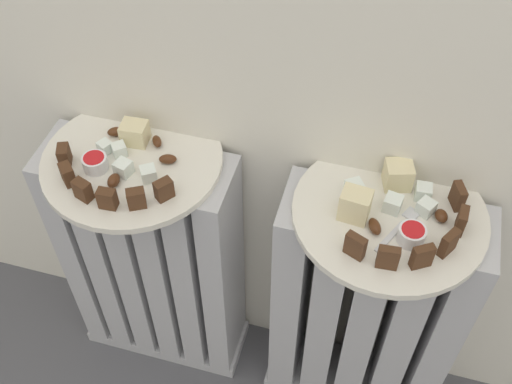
% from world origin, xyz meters
% --- Properties ---
extents(radiator_left, '(0.35, 0.13, 0.58)m').
position_xyz_m(radiator_left, '(-0.21, 0.28, 0.29)').
color(radiator_left, '#B2B2B7').
rests_on(radiator_left, ground_plane).
extents(radiator_right, '(0.35, 0.13, 0.58)m').
position_xyz_m(radiator_right, '(0.21, 0.28, 0.29)').
color(radiator_right, '#B2B2B7').
rests_on(radiator_right, ground_plane).
extents(plate_left, '(0.30, 0.30, 0.01)m').
position_xyz_m(plate_left, '(-0.21, 0.28, 0.59)').
color(plate_left, silver).
rests_on(plate_left, radiator_left).
extents(plate_right, '(0.30, 0.30, 0.01)m').
position_xyz_m(plate_right, '(0.21, 0.28, 0.59)').
color(plate_right, silver).
rests_on(plate_right, radiator_right).
extents(dark_cake_slice_left_0, '(0.03, 0.03, 0.03)m').
position_xyz_m(dark_cake_slice_left_0, '(-0.31, 0.24, 0.61)').
color(dark_cake_slice_left_0, '#472B19').
rests_on(dark_cake_slice_left_0, plate_left).
extents(dark_cake_slice_left_1, '(0.03, 0.03, 0.03)m').
position_xyz_m(dark_cake_slice_left_1, '(-0.28, 0.21, 0.61)').
color(dark_cake_slice_left_1, '#472B19').
rests_on(dark_cake_slice_left_1, plate_left).
extents(dark_cake_slice_left_2, '(0.03, 0.03, 0.03)m').
position_xyz_m(dark_cake_slice_left_2, '(-0.25, 0.18, 0.61)').
color(dark_cake_slice_left_2, '#472B19').
rests_on(dark_cake_slice_left_2, plate_left).
extents(dark_cake_slice_left_3, '(0.03, 0.02, 0.03)m').
position_xyz_m(dark_cake_slice_left_3, '(-0.20, 0.18, 0.61)').
color(dark_cake_slice_left_3, '#472B19').
rests_on(dark_cake_slice_left_3, plate_left).
extents(dark_cake_slice_left_4, '(0.03, 0.03, 0.03)m').
position_xyz_m(dark_cake_slice_left_4, '(-0.16, 0.19, 0.61)').
color(dark_cake_slice_left_4, '#472B19').
rests_on(dark_cake_slice_left_4, plate_left).
extents(dark_cake_slice_left_5, '(0.03, 0.03, 0.03)m').
position_xyz_m(dark_cake_slice_left_5, '(-0.13, 0.22, 0.61)').
color(dark_cake_slice_left_5, '#472B19').
rests_on(dark_cake_slice_left_5, plate_left).
extents(marble_cake_slice_left_0, '(0.04, 0.04, 0.04)m').
position_xyz_m(marble_cake_slice_left_0, '(-0.22, 0.32, 0.61)').
color(marble_cake_slice_left_0, beige).
rests_on(marble_cake_slice_left_0, plate_left).
extents(turkish_delight_left_0, '(0.03, 0.03, 0.02)m').
position_xyz_m(turkish_delight_left_0, '(-0.26, 0.28, 0.60)').
color(turkish_delight_left_0, white).
rests_on(turkish_delight_left_0, plate_left).
extents(turkish_delight_left_1, '(0.03, 0.03, 0.02)m').
position_xyz_m(turkish_delight_left_1, '(-0.17, 0.24, 0.60)').
color(turkish_delight_left_1, white).
rests_on(turkish_delight_left_1, plate_left).
extents(turkish_delight_left_2, '(0.03, 0.03, 0.02)m').
position_xyz_m(turkish_delight_left_2, '(-0.23, 0.28, 0.60)').
color(turkish_delight_left_2, white).
rests_on(turkish_delight_left_2, plate_left).
extents(turkish_delight_left_3, '(0.03, 0.03, 0.02)m').
position_xyz_m(turkish_delight_left_3, '(-0.21, 0.25, 0.60)').
color(turkish_delight_left_3, white).
rests_on(turkish_delight_left_3, plate_left).
extents(medjool_date_left_0, '(0.02, 0.03, 0.02)m').
position_xyz_m(medjool_date_left_0, '(-0.21, 0.22, 0.60)').
color(medjool_date_left_0, '#4C2814').
rests_on(medjool_date_left_0, plate_left).
extents(medjool_date_left_1, '(0.03, 0.03, 0.02)m').
position_xyz_m(medjool_date_left_1, '(-0.18, 0.32, 0.60)').
color(medjool_date_left_1, '#4C2814').
rests_on(medjool_date_left_1, plate_left).
extents(medjool_date_left_2, '(0.03, 0.02, 0.02)m').
position_xyz_m(medjool_date_left_2, '(-0.15, 0.29, 0.60)').
color(medjool_date_left_2, '#4C2814').
rests_on(medjool_date_left_2, plate_left).
extents(medjool_date_left_3, '(0.03, 0.03, 0.01)m').
position_xyz_m(medjool_date_left_3, '(-0.26, 0.32, 0.60)').
color(medjool_date_left_3, '#4C2814').
rests_on(medjool_date_left_3, plate_left).
extents(jam_bowl_left, '(0.04, 0.04, 0.02)m').
position_xyz_m(jam_bowl_left, '(-0.26, 0.24, 0.61)').
color(jam_bowl_left, white).
rests_on(jam_bowl_left, plate_left).
extents(dark_cake_slice_right_0, '(0.03, 0.02, 0.04)m').
position_xyz_m(dark_cake_slice_right_0, '(0.17, 0.19, 0.61)').
color(dark_cake_slice_right_0, '#472B19').
rests_on(dark_cake_slice_right_0, plate_right).
extents(dark_cake_slice_right_1, '(0.03, 0.01, 0.04)m').
position_xyz_m(dark_cake_slice_right_1, '(0.22, 0.18, 0.61)').
color(dark_cake_slice_right_1, '#472B19').
rests_on(dark_cake_slice_right_1, plate_right).
extents(dark_cake_slice_right_2, '(0.03, 0.03, 0.04)m').
position_xyz_m(dark_cake_slice_right_2, '(0.26, 0.19, 0.61)').
color(dark_cake_slice_right_2, '#472B19').
rests_on(dark_cake_slice_right_2, plate_right).
extents(dark_cake_slice_right_3, '(0.03, 0.03, 0.04)m').
position_xyz_m(dark_cake_slice_right_3, '(0.30, 0.23, 0.61)').
color(dark_cake_slice_right_3, '#472B19').
rests_on(dark_cake_slice_right_3, plate_right).
extents(dark_cake_slice_right_4, '(0.01, 0.03, 0.04)m').
position_xyz_m(dark_cake_slice_right_4, '(0.31, 0.27, 0.61)').
color(dark_cake_slice_right_4, '#472B19').
rests_on(dark_cake_slice_right_4, plate_right).
extents(dark_cake_slice_right_5, '(0.02, 0.03, 0.04)m').
position_xyz_m(dark_cake_slice_right_5, '(0.30, 0.32, 0.61)').
color(dark_cake_slice_right_5, '#472B19').
rests_on(dark_cake_slice_right_5, plate_right).
extents(marble_cake_slice_right_0, '(0.05, 0.04, 0.05)m').
position_xyz_m(marble_cake_slice_right_0, '(0.16, 0.26, 0.62)').
color(marble_cake_slice_right_0, beige).
rests_on(marble_cake_slice_right_0, plate_right).
extents(marble_cake_slice_right_1, '(0.05, 0.05, 0.04)m').
position_xyz_m(marble_cake_slice_right_1, '(0.21, 0.34, 0.61)').
color(marble_cake_slice_right_1, beige).
rests_on(marble_cake_slice_right_1, plate_right).
extents(turkish_delight_right_0, '(0.03, 0.03, 0.03)m').
position_xyz_m(turkish_delight_right_0, '(0.21, 0.29, 0.60)').
color(turkish_delight_right_0, white).
rests_on(turkish_delight_right_0, plate_right).
extents(turkish_delight_right_1, '(0.03, 0.03, 0.02)m').
position_xyz_m(turkish_delight_right_1, '(0.26, 0.29, 0.60)').
color(turkish_delight_right_1, white).
rests_on(turkish_delight_right_1, plate_right).
extents(turkish_delight_right_2, '(0.03, 0.03, 0.02)m').
position_xyz_m(turkish_delight_right_2, '(0.15, 0.30, 0.60)').
color(turkish_delight_right_2, white).
rests_on(turkish_delight_right_2, plate_right).
extents(turkish_delight_right_3, '(0.03, 0.03, 0.02)m').
position_xyz_m(turkish_delight_right_3, '(0.25, 0.32, 0.60)').
color(turkish_delight_right_3, white).
rests_on(turkish_delight_right_3, plate_right).
extents(medjool_date_right_0, '(0.03, 0.03, 0.02)m').
position_xyz_m(medjool_date_right_0, '(0.20, 0.37, 0.60)').
color(medjool_date_right_0, '#4C2814').
rests_on(medjool_date_right_0, plate_right).
extents(medjool_date_right_1, '(0.03, 0.03, 0.02)m').
position_xyz_m(medjool_date_right_1, '(0.28, 0.29, 0.60)').
color(medjool_date_right_1, '#4C2814').
rests_on(medjool_date_right_1, plate_right).
extents(medjool_date_right_2, '(0.03, 0.03, 0.02)m').
position_xyz_m(medjool_date_right_2, '(0.19, 0.24, 0.60)').
color(medjool_date_right_2, '#4C2814').
rests_on(medjool_date_right_2, plate_right).
extents(jam_bowl_right, '(0.04, 0.04, 0.03)m').
position_xyz_m(jam_bowl_right, '(0.25, 0.23, 0.61)').
color(jam_bowl_right, white).
rests_on(jam_bowl_right, plate_right).
extents(fork, '(0.06, 0.10, 0.00)m').
position_xyz_m(fork, '(0.23, 0.25, 0.59)').
color(fork, silver).
rests_on(fork, plate_right).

